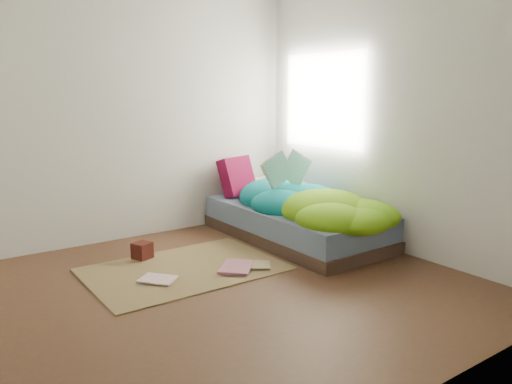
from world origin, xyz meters
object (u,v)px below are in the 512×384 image
bed (295,223)px  pillow_magenta (237,177)px  wooden_box (142,250)px  floor_book_b (222,267)px  floor_book_a (152,284)px  open_book (287,159)px

bed → pillow_magenta: size_ratio=4.63×
pillow_magenta → wooden_box: 1.55m
bed → floor_book_b: bearing=-162.2°
wooden_box → floor_book_b: size_ratio=0.42×
pillow_magenta → floor_book_b: bearing=-145.7°
floor_book_a → floor_book_b: 0.64m
wooden_box → open_book: bearing=-8.9°
floor_book_a → floor_book_b: floor_book_b is taller
bed → pillow_magenta: bearing=102.1°
wooden_box → floor_book_a: wooden_box is taller
wooden_box → floor_book_a: bearing=-106.7°
open_book → wooden_box: size_ratio=3.24×
pillow_magenta → floor_book_a: bearing=-160.3°
open_book → bed: bearing=-33.3°
bed → pillow_magenta: (-0.17, 0.82, 0.39)m
floor_book_b → pillow_magenta: bearing=96.9°
pillow_magenta → wooden_box: bearing=-176.2°
bed → floor_book_b: (-1.11, -0.36, -0.14)m
bed → floor_book_a: bed is taller
wooden_box → floor_book_b: (0.45, -0.64, -0.06)m
open_book → floor_book_b: size_ratio=1.36×
bed → floor_book_b: size_ratio=5.75×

